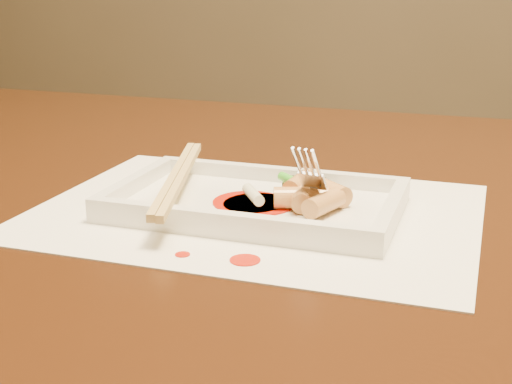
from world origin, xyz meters
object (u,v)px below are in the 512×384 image
(chopstick_a, at_px, (174,176))
(fork, at_px, (338,125))
(table, at_px, (218,271))
(placemat, at_px, (256,211))
(plate_base, at_px, (256,206))

(chopstick_a, bearing_deg, fork, 6.75)
(table, relative_size, placemat, 3.50)
(table, xyz_separation_m, chopstick_a, (-0.01, -0.08, 0.13))
(table, height_order, chopstick_a, chopstick_a)
(plate_base, height_order, fork, fork)
(table, xyz_separation_m, placemat, (0.07, -0.08, 0.10))
(table, distance_m, plate_base, 0.15)
(table, bearing_deg, chopstick_a, -98.51)
(table, xyz_separation_m, fork, (0.14, -0.06, 0.18))
(placemat, distance_m, chopstick_a, 0.09)
(table, relative_size, plate_base, 5.38)
(chopstick_a, bearing_deg, plate_base, -0.00)
(table, distance_m, fork, 0.24)
(placemat, height_order, plate_base, plate_base)
(table, bearing_deg, placemat, -47.73)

